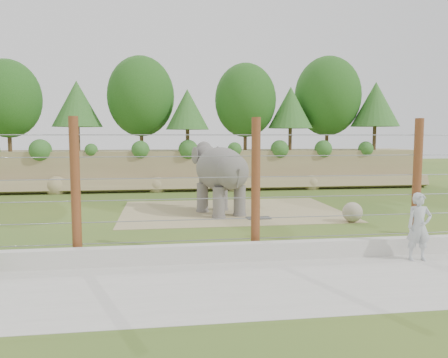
{
  "coord_description": "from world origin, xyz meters",
  "views": [
    {
      "loc": [
        -2.65,
        -16.71,
        3.47
      ],
      "look_at": [
        0.0,
        2.0,
        1.6
      ],
      "focal_mm": 35.0,
      "sensor_mm": 36.0,
      "label": 1
    }
  ],
  "objects": [
    {
      "name": "barrier_fence",
      "position": [
        0.0,
        -4.5,
        2.0
      ],
      "size": [
        20.26,
        0.26,
        4.0
      ],
      "color": "brown",
      "rests_on": "ground"
    },
    {
      "name": "dirt_patch",
      "position": [
        0.5,
        3.0,
        0.01
      ],
      "size": [
        10.0,
        7.0,
        0.02
      ],
      "primitive_type": "cube",
      "color": "tan",
      "rests_on": "ground"
    },
    {
      "name": "zookeeper",
      "position": [
        4.39,
        -5.67,
        0.96
      ],
      "size": [
        0.73,
        0.52,
        1.9
      ],
      "primitive_type": "imported",
      "rotation": [
        0.0,
        0.0,
        -0.1
      ],
      "color": "#AEB4B8",
      "rests_on": "walkway"
    },
    {
      "name": "back_embankment",
      "position": [
        0.59,
        12.68,
        3.97
      ],
      "size": [
        30.0,
        5.52,
        8.77
      ],
      "color": "#937E57",
      "rests_on": "ground"
    },
    {
      "name": "stone_ball",
      "position": [
        4.89,
        -0.3,
        0.42
      ],
      "size": [
        0.8,
        0.8,
        0.8
      ],
      "primitive_type": "sphere",
      "color": "gray",
      "rests_on": "dirt_patch"
    },
    {
      "name": "ground",
      "position": [
        0.0,
        0.0,
        0.0
      ],
      "size": [
        90.0,
        90.0,
        0.0
      ],
      "primitive_type": "plane",
      "color": "#3E6125",
      "rests_on": "ground"
    },
    {
      "name": "drain_grate",
      "position": [
        1.33,
        1.0,
        0.04
      ],
      "size": [
        1.0,
        0.6,
        0.03
      ],
      "primitive_type": "cube",
      "color": "#262628",
      "rests_on": "dirt_patch"
    },
    {
      "name": "elephant",
      "position": [
        -0.11,
        2.32,
        1.56
      ],
      "size": [
        2.84,
        4.19,
        3.12
      ],
      "primitive_type": null,
      "rotation": [
        0.0,
        0.0,
        0.34
      ],
      "color": "slate",
      "rests_on": "ground"
    },
    {
      "name": "retaining_wall",
      "position": [
        0.0,
        -5.0,
        0.25
      ],
      "size": [
        26.0,
        0.35,
        0.5
      ],
      "primitive_type": "cube",
      "color": "beige",
      "rests_on": "ground"
    },
    {
      "name": "walkway",
      "position": [
        0.0,
        -7.0,
        0.01
      ],
      "size": [
        26.0,
        4.0,
        0.01
      ],
      "primitive_type": "cube",
      "color": "beige",
      "rests_on": "ground"
    }
  ]
}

